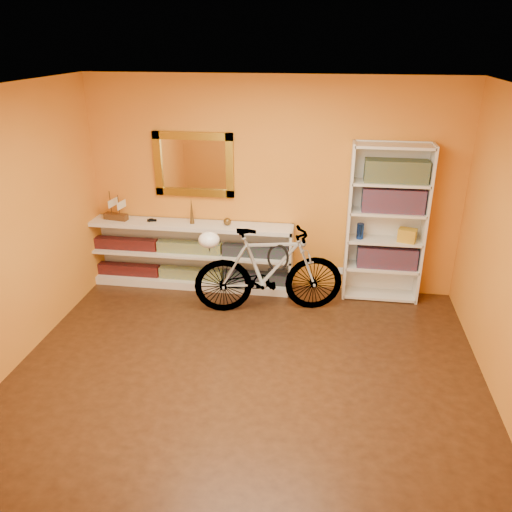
# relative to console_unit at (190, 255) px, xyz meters

# --- Properties ---
(floor) EXTENTS (4.50, 4.00, 0.01)m
(floor) POSITION_rel_console_unit_xyz_m (1.01, -1.81, -0.43)
(floor) COLOR black
(floor) RESTS_ON ground
(ceiling) EXTENTS (4.50, 4.00, 0.01)m
(ceiling) POSITION_rel_console_unit_xyz_m (1.01, -1.81, 2.18)
(ceiling) COLOR silver
(ceiling) RESTS_ON ground
(back_wall) EXTENTS (4.50, 0.01, 2.60)m
(back_wall) POSITION_rel_console_unit_xyz_m (1.01, 0.19, 0.88)
(back_wall) COLOR orange
(back_wall) RESTS_ON ground
(left_wall) EXTENTS (0.01, 4.00, 2.60)m
(left_wall) POSITION_rel_console_unit_xyz_m (-1.24, -1.81, 0.88)
(left_wall) COLOR orange
(left_wall) RESTS_ON ground
(gilt_mirror) EXTENTS (0.98, 0.06, 0.78)m
(gilt_mirror) POSITION_rel_console_unit_xyz_m (0.06, 0.15, 1.12)
(gilt_mirror) COLOR olive
(gilt_mirror) RESTS_ON back_wall
(wall_socket) EXTENTS (0.09, 0.02, 0.09)m
(wall_socket) POSITION_rel_console_unit_xyz_m (1.91, 0.17, -0.17)
(wall_socket) COLOR silver
(wall_socket) RESTS_ON back_wall
(console_unit) EXTENTS (2.60, 0.35, 0.85)m
(console_unit) POSITION_rel_console_unit_xyz_m (0.00, 0.00, 0.00)
(console_unit) COLOR silver
(console_unit) RESTS_ON floor
(cd_row_lower) EXTENTS (2.50, 0.13, 0.14)m
(cd_row_lower) POSITION_rel_console_unit_xyz_m (0.00, -0.02, -0.26)
(cd_row_lower) COLOR black
(cd_row_lower) RESTS_ON console_unit
(cd_row_upper) EXTENTS (2.50, 0.13, 0.14)m
(cd_row_upper) POSITION_rel_console_unit_xyz_m (0.00, -0.02, 0.11)
(cd_row_upper) COLOR navy
(cd_row_upper) RESTS_ON console_unit
(model_ship) EXTENTS (0.32, 0.16, 0.36)m
(model_ship) POSITION_rel_console_unit_xyz_m (-0.94, 0.00, 0.61)
(model_ship) COLOR #412612
(model_ship) RESTS_ON console_unit
(toy_car) EXTENTS (0.00, 0.00, 0.00)m
(toy_car) POSITION_rel_console_unit_xyz_m (-0.47, 0.00, 0.43)
(toy_car) COLOR black
(toy_car) RESTS_ON console_unit
(bronze_ornament) EXTENTS (0.06, 0.06, 0.33)m
(bronze_ornament) POSITION_rel_console_unit_xyz_m (0.05, 0.00, 0.59)
(bronze_ornament) COLOR brown
(bronze_ornament) RESTS_ON console_unit
(decorative_orb) EXTENTS (0.09, 0.09, 0.09)m
(decorative_orb) POSITION_rel_console_unit_xyz_m (0.49, 0.00, 0.47)
(decorative_orb) COLOR brown
(decorative_orb) RESTS_ON console_unit
(bookcase) EXTENTS (0.90, 0.30, 1.90)m
(bookcase) POSITION_rel_console_unit_xyz_m (2.38, 0.03, 0.52)
(bookcase) COLOR silver
(bookcase) RESTS_ON floor
(book_row_a) EXTENTS (0.70, 0.22, 0.26)m
(book_row_a) POSITION_rel_console_unit_xyz_m (2.43, 0.03, 0.12)
(book_row_a) COLOR maroon
(book_row_a) RESTS_ON bookcase
(book_row_b) EXTENTS (0.70, 0.22, 0.28)m
(book_row_b) POSITION_rel_console_unit_xyz_m (2.43, 0.03, 0.83)
(book_row_b) COLOR maroon
(book_row_b) RESTS_ON bookcase
(book_row_c) EXTENTS (0.70, 0.22, 0.25)m
(book_row_c) POSITION_rel_console_unit_xyz_m (2.43, 0.03, 1.16)
(book_row_c) COLOR navy
(book_row_c) RESTS_ON bookcase
(travel_mug) EXTENTS (0.08, 0.08, 0.19)m
(travel_mug) POSITION_rel_console_unit_xyz_m (2.09, 0.01, 0.43)
(travel_mug) COLOR navy
(travel_mug) RESTS_ON bookcase
(red_tin) EXTENTS (0.13, 0.13, 0.17)m
(red_tin) POSITION_rel_console_unit_xyz_m (2.18, 0.06, 1.13)
(red_tin) COLOR maroon
(red_tin) RESTS_ON bookcase
(yellow_bag) EXTENTS (0.23, 0.19, 0.16)m
(yellow_bag) POSITION_rel_console_unit_xyz_m (2.63, -0.01, 0.42)
(yellow_bag) COLOR gold
(yellow_bag) RESTS_ON bookcase
(bicycle) EXTENTS (0.81, 1.81, 1.03)m
(bicycle) POSITION_rel_console_unit_xyz_m (1.07, -0.51, 0.09)
(bicycle) COLOR silver
(bicycle) RESTS_ON floor
(helmet) EXTENTS (0.24, 0.23, 0.18)m
(helmet) POSITION_rel_console_unit_xyz_m (0.41, -0.65, 0.48)
(helmet) COLOR white
(helmet) RESTS_ON bicycle
(u_lock) EXTENTS (0.25, 0.03, 0.25)m
(u_lock) POSITION_rel_console_unit_xyz_m (1.17, -0.49, 0.24)
(u_lock) COLOR black
(u_lock) RESTS_ON bicycle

